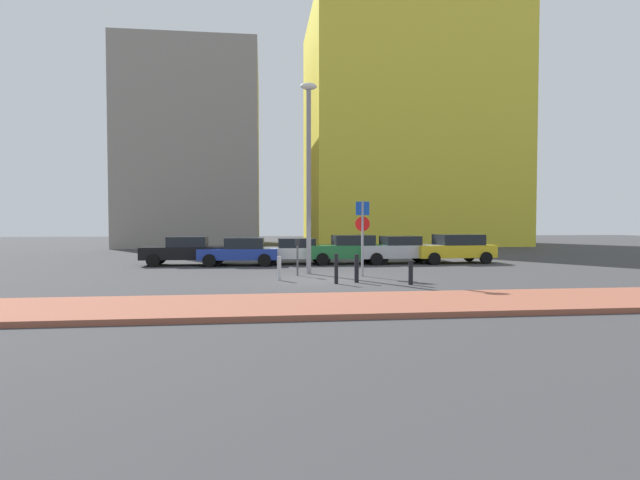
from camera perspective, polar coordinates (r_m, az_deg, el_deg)
The scene contains 17 objects.
ground_plane at distance 18.64m, azimuth 0.05°, elevation -4.68°, with size 120.00×120.00×0.00m, color #38383A.
sidewalk_brick at distance 12.72m, azimuth 3.30°, elevation -7.54°, with size 40.00×3.38×0.14m, color #93513D.
parked_car_black at distance 25.86m, azimuth -15.29°, elevation -1.20°, with size 4.52×1.99×1.46m.
parked_car_blue at distance 25.11m, azimuth -9.33°, elevation -1.28°, with size 4.02×2.16×1.41m.
parked_car_white at distance 25.72m, azimuth -2.78°, elevation -1.22°, with size 4.07×2.05×1.36m.
parked_car_green at distance 25.79m, azimuth 3.53°, elevation -1.07°, with size 4.65×2.05×1.52m.
parked_car_silver at distance 26.28m, azimuth 9.17°, elevation -1.08°, with size 4.42×2.15×1.47m.
parked_car_yellow at distance 27.27m, azimuth 15.43°, elevation -0.91°, with size 4.43×2.30×1.54m.
parking_sign_post at distance 19.82m, azimuth 5.00°, elevation 1.31°, with size 0.60×0.10×3.06m.
parking_meter at distance 20.02m, azimuth -2.66°, elevation -1.40°, with size 0.18×0.14×1.53m.
street_lamp at distance 20.87m, azimuth -1.33°, elevation 8.93°, with size 0.70×0.36×8.09m.
traffic_bollard_near at distance 17.78m, azimuth 4.31°, elevation -3.34°, with size 0.16×0.16×1.03m, color black.
traffic_bollard_mid at distance 18.44m, azimuth -4.80°, elevation -3.33°, with size 0.15×0.15×0.92m, color #B7B7BC.
traffic_bollard_far at distance 17.37m, azimuth 1.92°, elevation -3.38°, with size 0.14×0.14×1.08m, color black.
traffic_bollard_edge at distance 17.42m, azimuth 10.59°, elevation -3.77°, with size 0.16×0.16×0.86m, color black.
building_colorful_midrise at distance 51.59m, azimuth 9.96°, elevation 12.31°, with size 19.57×15.46×22.78m, color gold.
building_under_construction at distance 49.41m, azimuth -14.35°, elevation 9.82°, with size 12.07×14.53×17.82m, color gray.
Camera 1 is at (-2.20, -18.38, 2.19)m, focal length 27.31 mm.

